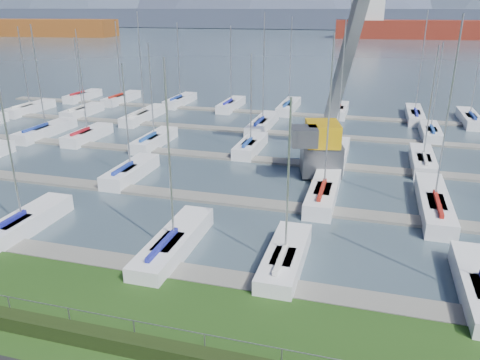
% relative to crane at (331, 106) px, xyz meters
% --- Properties ---
extents(water, '(800.00, 540.00, 0.20)m').
position_rel_crane_xyz_m(water, '(-4.14, 235.28, -5.73)').
color(water, '#3F505C').
extents(hedge, '(80.00, 0.70, 0.70)m').
position_rel_crane_xyz_m(hedge, '(-4.14, -25.12, -4.98)').
color(hedge, black).
rests_on(hedge, grass).
extents(fence, '(80.00, 0.04, 0.04)m').
position_rel_crane_xyz_m(fence, '(-4.14, -24.72, -4.13)').
color(fence, gray).
rests_on(fence, grass).
extents(foothill, '(900.00, 80.00, 12.00)m').
position_rel_crane_xyz_m(foothill, '(-4.14, 305.28, 0.67)').
color(foothill, '#3F475D').
rests_on(foothill, water).
extents(docks, '(90.00, 41.60, 0.25)m').
position_rel_crane_xyz_m(docks, '(-4.14, 1.28, -5.55)').
color(docks, slate).
rests_on(docks, water).
extents(crane, '(6.92, 13.15, 22.35)m').
position_rel_crane_xyz_m(crane, '(0.00, 0.00, 0.00)').
color(crane, '#54565B').
rests_on(crane, water).
extents(cargo_ship_west, '(93.82, 28.49, 21.50)m').
position_rel_crane_xyz_m(cargo_ship_west, '(-169.18, 162.49, -1.72)').
color(cargo_ship_west, brown).
rests_on(cargo_ship_west, water).
extents(cargo_ship_mid, '(89.58, 25.69, 21.50)m').
position_rel_crane_xyz_m(cargo_ship_mid, '(23.51, 194.32, -1.67)').
color(cargo_ship_mid, maroon).
rests_on(cargo_ship_mid, water).
extents(sailboat_fleet, '(74.95, 50.03, 13.16)m').
position_rel_crane_xyz_m(sailboat_fleet, '(-8.26, 4.42, 0.03)').
color(sailboat_fleet, maroon).
rests_on(sailboat_fleet, water).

